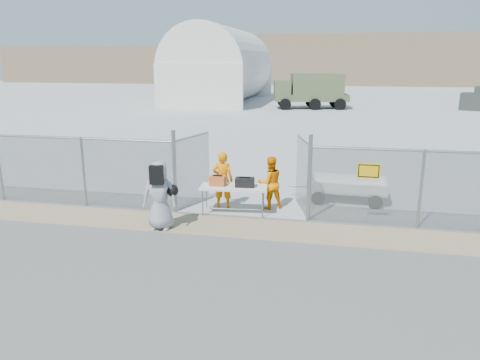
% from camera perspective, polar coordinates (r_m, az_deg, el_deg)
% --- Properties ---
extents(ground, '(160.00, 160.00, 0.00)m').
position_cam_1_polar(ground, '(12.10, -1.96, -7.38)').
color(ground, '#525252').
extents(tarmac_inside, '(160.00, 80.00, 0.01)m').
position_cam_1_polar(tarmac_inside, '(53.16, 9.00, 9.43)').
color(tarmac_inside, '#A9A9A9').
rests_on(tarmac_inside, ground).
extents(dirt_strip, '(44.00, 1.60, 0.01)m').
position_cam_1_polar(dirt_strip, '(13.00, -0.91, -5.75)').
color(dirt_strip, '#9A8361').
rests_on(dirt_strip, ground).
extents(distant_hills, '(140.00, 6.00, 9.00)m').
position_cam_1_polar(distant_hills, '(88.93, 13.73, 14.05)').
color(distant_hills, '#7F684F').
rests_on(distant_hills, ground).
extents(chain_link_fence, '(40.00, 0.20, 2.20)m').
position_cam_1_polar(chain_link_fence, '(13.61, 0.00, 0.00)').
color(chain_link_fence, gray).
rests_on(chain_link_fence, ground).
extents(quonset_hangar, '(9.00, 18.00, 8.00)m').
position_cam_1_polar(quonset_hangar, '(52.46, -2.25, 13.89)').
color(quonset_hangar, silver).
rests_on(quonset_hangar, ground).
extents(folding_table, '(2.06, 1.03, 0.84)m').
position_cam_1_polar(folding_table, '(14.02, -0.77, -2.44)').
color(folding_table, silver).
rests_on(folding_table, ground).
extents(orange_bag, '(0.46, 0.31, 0.29)m').
position_cam_1_polar(orange_bag, '(13.98, -2.74, -0.10)').
color(orange_bag, '#C75826').
rests_on(orange_bag, folding_table).
extents(black_duffel, '(0.59, 0.38, 0.27)m').
position_cam_1_polar(black_duffel, '(13.83, 0.58, -0.29)').
color(black_duffel, black).
rests_on(black_duffel, folding_table).
extents(security_worker_left, '(0.65, 0.43, 1.78)m').
position_cam_1_polar(security_worker_left, '(14.48, -2.12, 0.01)').
color(security_worker_left, orange).
rests_on(security_worker_left, ground).
extents(security_worker_right, '(1.00, 0.93, 1.64)m').
position_cam_1_polar(security_worker_right, '(14.43, 3.69, -0.34)').
color(security_worker_right, orange).
rests_on(security_worker_right, ground).
extents(visitor, '(0.99, 0.70, 1.89)m').
position_cam_1_polar(visitor, '(12.78, -9.76, -1.88)').
color(visitor, '#929198').
rests_on(visitor, ground).
extents(utility_trailer, '(3.29, 1.79, 0.78)m').
position_cam_1_polar(utility_trailer, '(15.70, 12.96, -1.09)').
color(utility_trailer, silver).
rests_on(utility_trailer, ground).
extents(military_truck, '(7.20, 3.83, 3.26)m').
position_cam_1_polar(military_truck, '(45.23, 8.67, 10.65)').
color(military_truck, '#515E3A').
rests_on(military_truck, ground).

